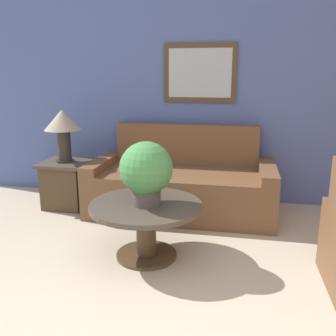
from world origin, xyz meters
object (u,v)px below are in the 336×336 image
object	(u,v)px
coffee_table	(146,218)
potted_plant_on_table	(146,171)
table_lamp	(63,125)
couch_main	(182,185)
side_table	(67,183)

from	to	relation	value
coffee_table	potted_plant_on_table	xyz separation A→B (m)	(0.01, -0.03, 0.43)
coffee_table	potted_plant_on_table	size ratio (longest dim) A/B	1.79
coffee_table	table_lamp	bearing A→B (deg)	139.42
couch_main	potted_plant_on_table	size ratio (longest dim) A/B	3.86
table_lamp	couch_main	bearing A→B (deg)	3.59
table_lamp	potted_plant_on_table	xyz separation A→B (m)	(1.27, -1.10, -0.20)
side_table	potted_plant_on_table	distance (m)	1.76
couch_main	side_table	size ratio (longest dim) A/B	3.75
coffee_table	potted_plant_on_table	distance (m)	0.43
table_lamp	coffee_table	bearing A→B (deg)	-40.58
couch_main	potted_plant_on_table	bearing A→B (deg)	-95.43
couch_main	side_table	world-z (taller)	couch_main
couch_main	side_table	xyz separation A→B (m)	(-1.38, -0.09, -0.03)
side_table	table_lamp	size ratio (longest dim) A/B	0.90
coffee_table	side_table	size ratio (longest dim) A/B	1.75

